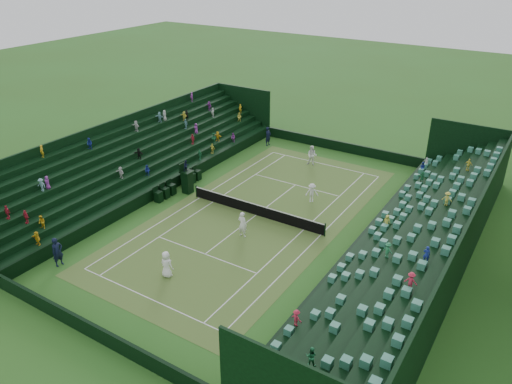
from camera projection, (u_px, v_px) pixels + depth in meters
ground at (256, 215)px, 38.30m from camera, size 160.00×160.00×0.00m
court_surface at (256, 215)px, 38.30m from camera, size 12.97×26.77×0.01m
perimeter_wall_north at (340, 146)px, 50.12m from camera, size 17.17×0.20×1.00m
perimeter_wall_south at (94, 331)px, 26.04m from camera, size 17.17×0.20×1.00m
perimeter_wall_east at (361, 241)px, 34.01m from camera, size 0.20×31.77×1.00m
perimeter_wall_west at (171, 184)px, 42.14m from camera, size 0.20×31.77×1.00m
north_grandstand at (425, 246)px, 31.55m from camera, size 6.60×32.00×4.90m
south_grandstand at (134, 162)px, 43.68m from camera, size 6.60×32.00×4.90m
tennis_net at (256, 209)px, 38.07m from camera, size 11.67×0.10×1.06m
umpire_chair at (187, 179)px, 41.33m from camera, size 0.92×0.92×2.90m
courtside_chairs at (179, 185)px, 42.05m from camera, size 0.59×5.56×1.28m
player_near_west at (167, 264)px, 30.85m from camera, size 0.88×0.58×1.78m
player_near_east at (242, 224)px, 35.11m from camera, size 0.72×0.49×1.95m
player_far_west at (312, 155)px, 46.73m from camera, size 1.05×0.90×1.90m
player_far_east at (312, 193)px, 40.00m from camera, size 1.19×1.06×1.60m
line_judge_north at (268, 136)px, 51.38m from camera, size 0.57×0.77×1.96m
line_judge_south at (58, 252)px, 31.89m from camera, size 0.56×0.78×2.00m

